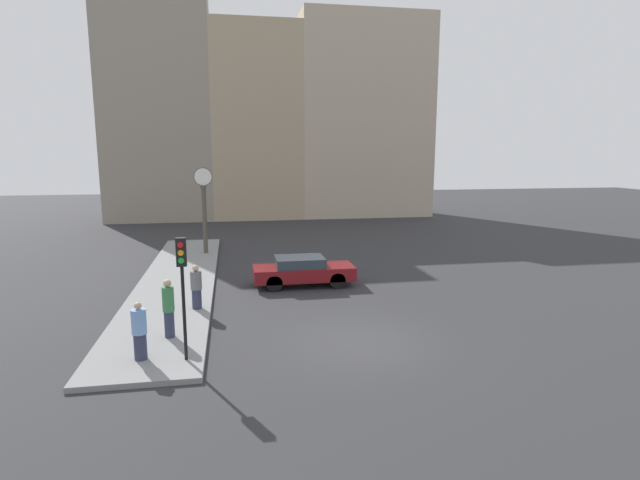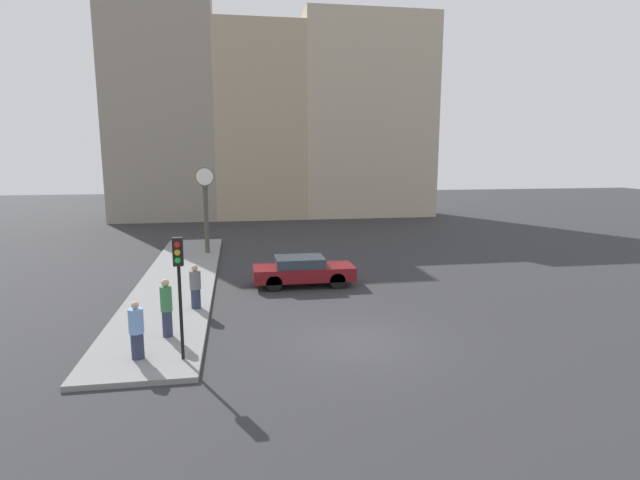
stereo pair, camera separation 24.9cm
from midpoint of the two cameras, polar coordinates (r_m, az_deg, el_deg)
The scene contains 9 objects.
ground_plane at distance 15.62m, azimuth 4.29°, elevation -11.57°, with size 120.00×120.00×0.00m, color #2D2D30.
sidewalk_corner at distance 23.28m, azimuth -16.25°, elevation -4.50°, with size 3.25×20.72×0.16m, color gray.
building_row at distance 45.19m, azimuth -5.87°, elevation 13.96°, with size 28.27×5.00×19.16m.
sedan_car at distance 21.74m, azimuth -2.30°, elevation -3.50°, with size 4.35×1.71×1.27m.
traffic_light_near at distance 13.74m, azimuth -15.98°, elevation -3.64°, with size 0.26×0.24×3.38m.
street_clock at distance 28.51m, azimuth -13.34°, elevation 3.63°, with size 1.01×0.33×4.77m.
pedestrian_green_hoodie at distance 15.98m, azimuth -17.35°, elevation -7.45°, with size 0.35×0.35×1.81m.
pedestrian_grey_jacket at distance 18.60m, azimuth -14.33°, elevation -5.25°, with size 0.40×0.40×1.61m.
pedestrian_blue_stripe at distance 14.61m, azimuth -20.40°, elevation -9.77°, with size 0.40×0.40×1.61m.
Camera 1 is at (-3.78, -14.05, 5.72)m, focal length 28.00 mm.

